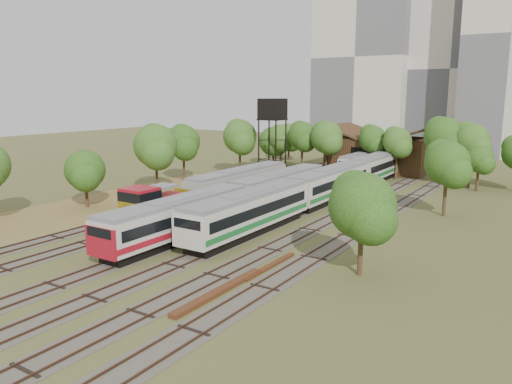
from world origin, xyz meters
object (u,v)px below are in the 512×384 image
Objects in this scene: railcar_red_set at (236,201)px; shunter_locomotive at (153,205)px; railcar_green_set at (330,184)px; water_tower at (272,111)px.

shunter_locomotive reaches higher than railcar_red_set.
water_tower reaches higher than railcar_green_set.
water_tower is (-4.30, 29.97, 8.20)m from shunter_locomotive.
railcar_red_set is 27.59m from water_tower.
shunter_locomotive is 0.68× the size of water_tower.
shunter_locomotive is 31.37m from water_tower.
water_tower is (-10.30, 24.28, 8.10)m from railcar_red_set.
railcar_green_set reaches higher than railcar_red_set.
water_tower reaches higher than shunter_locomotive.
railcar_red_set is 4.27× the size of shunter_locomotive.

